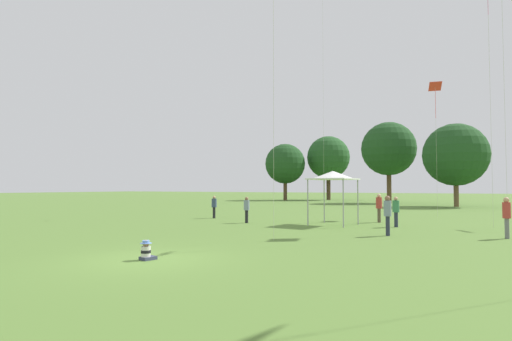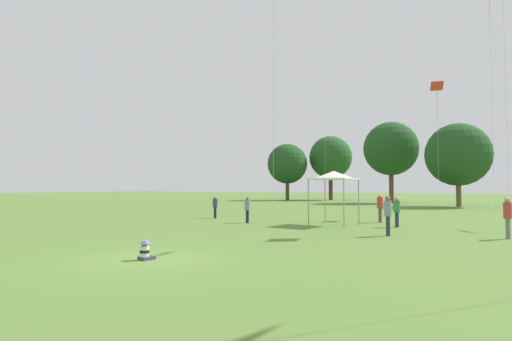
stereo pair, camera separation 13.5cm
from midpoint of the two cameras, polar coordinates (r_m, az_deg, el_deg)
The scene contains 14 objects.
ground_plane at distance 12.89m, azimuth -15.40°, elevation -12.15°, with size 300.00×300.00×0.00m, color #567A33.
seated_toddler at distance 12.77m, azimuth -15.67°, elevation -11.03°, with size 0.44×0.50×0.60m.
person_standing_0 at distance 23.44m, azimuth 19.20°, elevation -5.23°, with size 0.51×0.51×1.67m.
person_standing_1 at distance 19.13m, azimuth 18.09°, elevation -5.59°, with size 0.45×0.45×1.81m.
person_standing_2 at distance 24.69m, azimuth -1.51°, elevation -5.32°, with size 0.36×0.36×1.60m.
person_standing_3 at distance 28.60m, azimuth -6.14°, elevation -4.92°, with size 0.42×0.42×1.59m.
person_standing_4 at distance 20.25m, azimuth 32.02°, elevation -5.23°, with size 0.41×0.41×1.77m.
person_standing_5 at distance 26.22m, azimuth 17.02°, elevation -4.78°, with size 0.48×0.48×1.79m.
canopy_tent at distance 23.76m, azimuth 10.77°, elevation -0.76°, with size 2.72×2.72×3.16m.
kite_4 at distance 32.95m, azimuth 24.13°, elevation 10.23°, with size 0.99×0.87×9.97m.
distant_tree_0 at distance 50.68m, azimuth 26.53°, elevation 2.02°, with size 7.10×7.10×9.46m.
distant_tree_1 at distance 58.66m, azimuth 18.35°, elevation 2.95°, with size 7.45×7.45×11.30m.
distant_tree_2 at distance 70.72m, azimuth 10.23°, elevation 1.85°, with size 7.38×7.38×11.12m.
distant_tree_3 at distance 68.20m, azimuth 4.13°, elevation 0.95°, with size 6.79×6.79×9.60m.
Camera 1 is at (8.57, -9.35, 2.20)m, focal length 28.00 mm.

